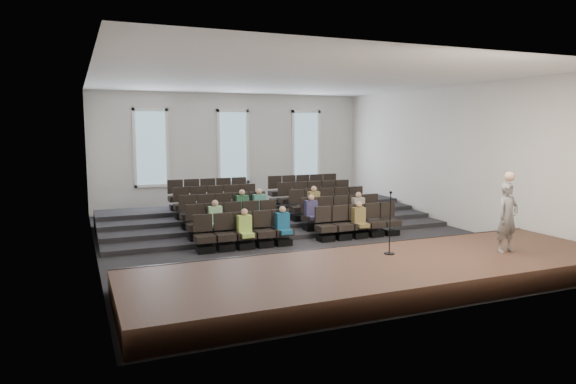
% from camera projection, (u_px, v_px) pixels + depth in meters
% --- Properties ---
extents(ground, '(14.00, 14.00, 0.00)m').
position_uv_depth(ground, '(297.00, 239.00, 16.35)').
color(ground, '#232326').
rests_on(ground, ground).
extents(ceiling, '(12.00, 14.00, 0.02)m').
position_uv_depth(ceiling, '(297.00, 79.00, 15.73)').
color(ceiling, white).
rests_on(ceiling, ground).
extents(wall_back, '(12.00, 0.04, 5.00)m').
position_uv_depth(wall_back, '(233.00, 151.00, 22.47)').
color(wall_back, silver).
rests_on(wall_back, ground).
extents(wall_front, '(12.00, 0.04, 5.00)m').
position_uv_depth(wall_front, '(447.00, 183.00, 9.61)').
color(wall_front, silver).
rests_on(wall_front, ground).
extents(wall_left, '(0.04, 14.00, 5.00)m').
position_uv_depth(wall_left, '(91.00, 167.00, 13.74)').
color(wall_left, silver).
rests_on(wall_left, ground).
extents(wall_right, '(0.04, 14.00, 5.00)m').
position_uv_depth(wall_right, '(451.00, 157.00, 18.34)').
color(wall_right, silver).
rests_on(wall_right, ground).
extents(stage, '(11.80, 3.60, 0.50)m').
position_uv_depth(stage, '(387.00, 273.00, 11.65)').
color(stage, '#3E261A').
rests_on(stage, ground).
extents(stage_lip, '(11.80, 0.06, 0.52)m').
position_uv_depth(stage_lip, '(348.00, 255.00, 13.27)').
color(stage_lip, black).
rests_on(stage_lip, ground).
extents(risers, '(11.80, 4.80, 0.60)m').
position_uv_depth(risers, '(263.00, 217.00, 19.23)').
color(risers, '#232326').
rests_on(risers, ground).
extents(seating_rows, '(6.80, 4.70, 1.67)m').
position_uv_depth(seating_rows, '(279.00, 211.00, 17.68)').
color(seating_rows, black).
rests_on(seating_rows, ground).
extents(windows, '(8.44, 0.10, 3.24)m').
position_uv_depth(windows, '(233.00, 147.00, 22.38)').
color(windows, white).
rests_on(windows, wall_back).
extents(audience, '(5.45, 2.64, 1.10)m').
position_uv_depth(audience, '(289.00, 212.00, 16.63)').
color(audience, '#A6D053').
rests_on(audience, seating_rows).
extents(speaker, '(0.65, 0.45, 1.71)m').
position_uv_depth(speaker, '(507.00, 218.00, 12.51)').
color(speaker, slate).
rests_on(speaker, stage).
extents(mic_stand, '(0.26, 0.26, 1.54)m').
position_uv_depth(mic_stand, '(390.00, 235.00, 12.35)').
color(mic_stand, black).
rests_on(mic_stand, stage).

